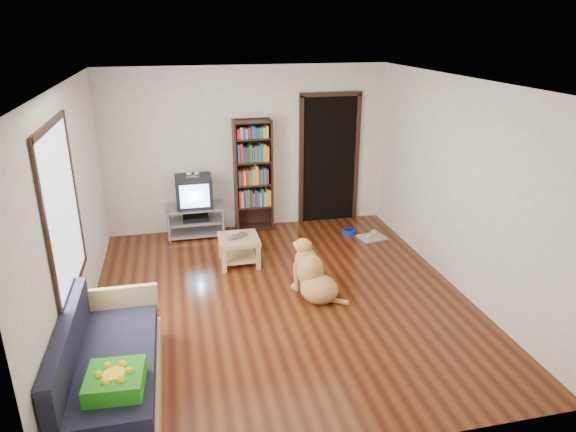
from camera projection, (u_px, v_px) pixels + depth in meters
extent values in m
plane|color=#59280F|center=(281.00, 298.00, 6.34)|extent=(5.00, 5.00, 0.00)
plane|color=white|center=(280.00, 82.00, 5.42)|extent=(5.00, 5.00, 0.00)
plane|color=silver|center=(248.00, 149.00, 8.16)|extent=(4.50, 0.00, 4.50)
plane|color=silver|center=(354.00, 309.00, 3.60)|extent=(4.50, 0.00, 4.50)
plane|color=silver|center=(72.00, 213.00, 5.42)|extent=(0.00, 5.00, 5.00)
plane|color=silver|center=(458.00, 185.00, 6.35)|extent=(0.00, 5.00, 5.00)
cube|color=#2E991C|center=(115.00, 381.00, 4.11)|extent=(0.47, 0.47, 0.15)
imported|color=#BCBDC1|center=(239.00, 237.00, 7.08)|extent=(0.38, 0.34, 0.03)
cylinder|color=navy|center=(349.00, 232.00, 8.25)|extent=(0.22, 0.22, 0.08)
cube|color=#A5A5A5|center=(372.00, 237.00, 8.09)|extent=(0.45, 0.38, 0.03)
cube|color=white|center=(62.00, 211.00, 4.89)|extent=(0.02, 1.30, 1.60)
cube|color=black|center=(49.00, 126.00, 4.61)|extent=(0.03, 1.42, 0.06)
cube|color=black|center=(75.00, 287.00, 5.18)|extent=(0.03, 1.42, 0.06)
cube|color=black|center=(48.00, 239.00, 4.26)|extent=(0.03, 0.06, 1.70)
cube|color=black|center=(75.00, 189.00, 5.53)|extent=(0.03, 0.06, 1.70)
cube|color=black|center=(329.00, 160.00, 8.52)|extent=(0.90, 0.02, 2.10)
cube|color=black|center=(301.00, 162.00, 8.41)|extent=(0.07, 0.05, 2.14)
cube|color=black|center=(357.00, 159.00, 8.60)|extent=(0.07, 0.05, 2.14)
cube|color=black|center=(331.00, 94.00, 8.12)|extent=(1.03, 0.05, 0.07)
cube|color=#99999E|center=(195.00, 207.00, 8.04)|extent=(0.90, 0.45, 0.04)
cube|color=#99999E|center=(196.00, 221.00, 8.12)|extent=(0.86, 0.42, 0.03)
cube|color=#99999E|center=(197.00, 232.00, 8.19)|extent=(0.90, 0.45, 0.04)
cylinder|color=#99999E|center=(169.00, 228.00, 7.85)|extent=(0.04, 0.04, 0.50)
cylinder|color=#99999E|center=(224.00, 223.00, 8.02)|extent=(0.04, 0.04, 0.50)
cylinder|color=#99999E|center=(169.00, 218.00, 8.22)|extent=(0.04, 0.04, 0.50)
cylinder|color=#99999E|center=(221.00, 214.00, 8.39)|extent=(0.04, 0.04, 0.50)
cube|color=black|center=(196.00, 218.00, 8.10)|extent=(0.40, 0.30, 0.07)
cube|color=black|center=(194.00, 191.00, 7.95)|extent=(0.55, 0.48, 0.48)
cube|color=black|center=(193.00, 188.00, 8.13)|extent=(0.40, 0.14, 0.36)
cube|color=#8CBFF2|center=(195.00, 196.00, 7.72)|extent=(0.44, 0.02, 0.36)
cube|color=silver|center=(193.00, 177.00, 7.81)|extent=(0.20, 0.07, 0.02)
sphere|color=silver|center=(189.00, 174.00, 7.79)|extent=(0.09, 0.09, 0.09)
sphere|color=silver|center=(197.00, 174.00, 7.81)|extent=(0.09, 0.09, 0.09)
cube|color=black|center=(235.00, 177.00, 8.11)|extent=(0.03, 0.30, 1.80)
cube|color=black|center=(271.00, 175.00, 8.23)|extent=(0.03, 0.30, 1.80)
cube|color=black|center=(252.00, 174.00, 8.30)|extent=(0.60, 0.02, 1.80)
cube|color=black|center=(254.00, 227.00, 8.48)|extent=(0.56, 0.28, 0.02)
cube|color=black|center=(254.00, 206.00, 8.35)|extent=(0.56, 0.28, 0.03)
cube|color=black|center=(253.00, 184.00, 8.22)|extent=(0.56, 0.28, 0.02)
cube|color=black|center=(253.00, 161.00, 8.09)|extent=(0.56, 0.28, 0.02)
cube|color=black|center=(252.00, 138.00, 7.96)|extent=(0.56, 0.28, 0.02)
cube|color=black|center=(252.00, 122.00, 7.86)|extent=(0.56, 0.28, 0.02)
cube|color=tan|center=(116.00, 385.00, 4.65)|extent=(0.80, 1.80, 0.22)
cube|color=#1E1E2D|center=(113.00, 365.00, 4.57)|extent=(0.74, 1.74, 0.18)
cube|color=#1E1E2D|center=(67.00, 344.00, 4.40)|extent=(0.12, 1.74, 0.40)
cube|color=tan|center=(118.00, 300.00, 5.29)|extent=(0.80, 0.06, 0.30)
cube|color=tan|center=(239.00, 239.00, 7.12)|extent=(0.55, 0.55, 0.06)
cube|color=tan|center=(239.00, 257.00, 7.22)|extent=(0.45, 0.45, 0.03)
cube|color=tan|center=(224.00, 261.00, 6.93)|extent=(0.06, 0.06, 0.34)
cube|color=tan|center=(258.00, 258.00, 7.03)|extent=(0.06, 0.06, 0.34)
cube|color=tan|center=(221.00, 247.00, 7.36)|extent=(0.06, 0.06, 0.34)
cube|color=tan|center=(253.00, 244.00, 7.46)|extent=(0.06, 0.06, 0.34)
ellipsoid|color=#B47545|center=(319.00, 289.00, 6.26)|extent=(0.62, 0.64, 0.33)
ellipsoid|color=#C1844A|center=(310.00, 270.00, 6.33)|extent=(0.44, 0.46, 0.44)
ellipsoid|color=tan|center=(306.00, 260.00, 6.36)|extent=(0.37, 0.35, 0.32)
ellipsoid|color=tan|center=(303.00, 246.00, 6.34)|extent=(0.28, 0.29, 0.20)
ellipsoid|color=tan|center=(298.00, 245.00, 6.43)|extent=(0.15, 0.19, 0.08)
sphere|color=black|center=(294.00, 243.00, 6.49)|extent=(0.04, 0.04, 0.04)
ellipsoid|color=#B97F47|center=(300.00, 249.00, 6.28)|extent=(0.07, 0.08, 0.13)
ellipsoid|color=tan|center=(310.00, 246.00, 6.36)|extent=(0.07, 0.08, 0.13)
cylinder|color=tan|center=(297.00, 277.00, 6.48)|extent=(0.11, 0.13, 0.36)
cylinder|color=#D4B351|center=(305.00, 274.00, 6.56)|extent=(0.11, 0.13, 0.36)
sphere|color=tan|center=(294.00, 287.00, 6.57)|extent=(0.09, 0.09, 0.09)
sphere|color=tan|center=(303.00, 284.00, 6.65)|extent=(0.09, 0.09, 0.09)
cylinder|color=#B68146|center=(336.00, 301.00, 6.22)|extent=(0.29, 0.24, 0.07)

